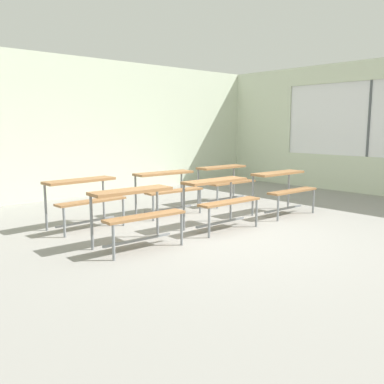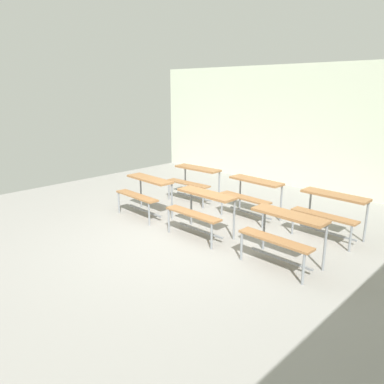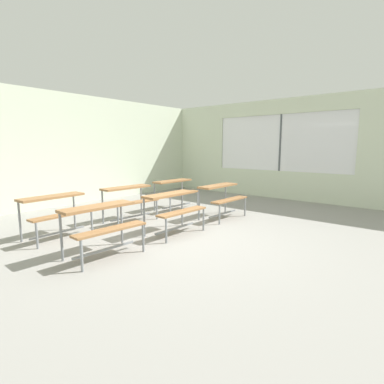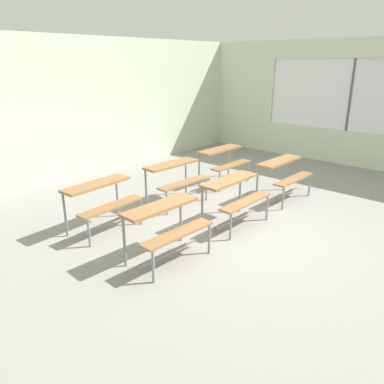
% 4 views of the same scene
% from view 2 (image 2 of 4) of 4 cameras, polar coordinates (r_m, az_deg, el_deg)
% --- Properties ---
extents(ground, '(10.00, 9.00, 0.05)m').
position_cam_2_polar(ground, '(6.33, -1.84, -7.43)').
color(ground, gray).
extents(wall_back, '(10.00, 0.12, 3.00)m').
position_cam_2_polar(wall_back, '(9.56, 18.12, 9.12)').
color(wall_back, beige).
rests_on(wall_back, ground).
extents(desk_bench_r0c0, '(1.12, 0.63, 0.74)m').
position_cam_2_polar(desk_bench_r0c0, '(7.37, -7.10, 0.64)').
color(desk_bench_r0c0, olive).
rests_on(desk_bench_r0c0, ground).
extents(desk_bench_r0c1, '(1.11, 0.60, 0.74)m').
position_cam_2_polar(desk_bench_r0c1, '(6.30, 1.49, -1.83)').
color(desk_bench_r0c1, olive).
rests_on(desk_bench_r0c1, ground).
extents(desk_bench_r0c2, '(1.11, 0.62, 0.74)m').
position_cam_2_polar(desk_bench_r0c2, '(5.42, 13.80, -5.24)').
color(desk_bench_r0c2, olive).
rests_on(desk_bench_r0c2, ground).
extents(desk_bench_r1c0, '(1.13, 0.65, 0.74)m').
position_cam_2_polar(desk_bench_r1c0, '(8.29, 0.37, 2.42)').
color(desk_bench_r1c0, olive).
rests_on(desk_bench_r1c0, ground).
extents(desk_bench_r1c1, '(1.13, 0.65, 0.74)m').
position_cam_2_polar(desk_bench_r1c1, '(7.28, 9.11, 0.37)').
color(desk_bench_r1c1, olive).
rests_on(desk_bench_r1c1, ground).
extents(desk_bench_r1c2, '(1.12, 0.62, 0.74)m').
position_cam_2_polar(desk_bench_r1c2, '(6.62, 20.31, -1.96)').
color(desk_bench_r1c2, olive).
rests_on(desk_bench_r1c2, ground).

